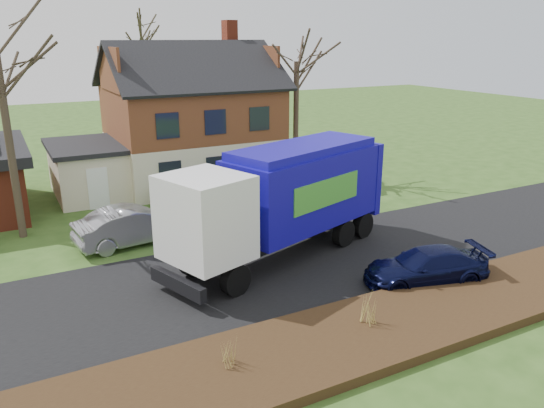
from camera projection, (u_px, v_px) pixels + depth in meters
name	position (u px, v px, depth m)	size (l,w,h in m)	color
ground	(272.00, 271.00, 19.65)	(120.00, 120.00, 0.00)	#2D4D19
road	(272.00, 271.00, 19.64)	(80.00, 7.00, 0.02)	black
mulch_verge	(358.00, 335.00, 15.13)	(80.00, 3.50, 0.30)	black
main_house	(183.00, 114.00, 30.83)	(12.95, 8.95, 9.26)	beige
garbage_truck	(285.00, 195.00, 20.36)	(10.39, 5.79, 4.31)	black
silver_sedan	(134.00, 225.00, 22.08)	(1.69, 4.84, 1.60)	#94959B
navy_wagon	(426.00, 267.00, 18.49)	(1.78, 4.38, 1.27)	black
tree_front_east	(297.00, 41.00, 30.27)	(3.57, 3.57, 9.92)	#433428
tree_back	(140.00, 22.00, 36.67)	(3.51, 3.51, 11.12)	#403826
grass_clump_west	(228.00, 351.00, 13.39)	(0.31, 0.26, 0.83)	#9F8546
grass_clump_mid	(369.00, 308.00, 15.33)	(0.35, 0.29, 0.99)	tan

